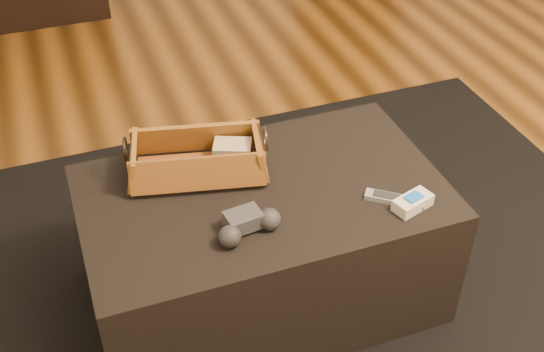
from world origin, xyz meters
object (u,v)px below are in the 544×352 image
object	(u,v)px
game_controller	(247,225)
cream_gadget	(413,202)
ottoman	(263,245)
wicker_basket	(197,160)
tv_remote	(191,169)
silver_remote	(395,199)

from	to	relation	value
game_controller	cream_gadget	size ratio (longest dim) A/B	1.55
ottoman	game_controller	distance (m)	0.30
game_controller	cream_gadget	world-z (taller)	game_controller
wicker_basket	ottoman	bearing A→B (deg)	-43.46
tv_remote	game_controller	xyz separation A→B (m)	(0.07, -0.28, 0.00)
ottoman	silver_remote	distance (m)	0.42
tv_remote	silver_remote	world-z (taller)	tv_remote
wicker_basket	silver_remote	world-z (taller)	wicker_basket
ottoman	game_controller	bearing A→B (deg)	-122.17
tv_remote	cream_gadget	xyz separation A→B (m)	(0.52, -0.33, -0.01)
wicker_basket	cream_gadget	size ratio (longest dim) A/B	3.52
tv_remote	ottoman	bearing A→B (deg)	-30.62
ottoman	silver_remote	bearing A→B (deg)	-27.66
wicker_basket	game_controller	distance (m)	0.29
ottoman	tv_remote	distance (m)	0.32
tv_remote	silver_remote	distance (m)	0.57
wicker_basket	game_controller	size ratio (longest dim) A/B	2.27
cream_gadget	game_controller	bearing A→B (deg)	172.68
ottoman	tv_remote	world-z (taller)	tv_remote
cream_gadget	ottoman	bearing A→B (deg)	149.70
ottoman	silver_remote	world-z (taller)	silver_remote
ottoman	wicker_basket	xyz separation A→B (m)	(-0.15, 0.14, 0.26)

